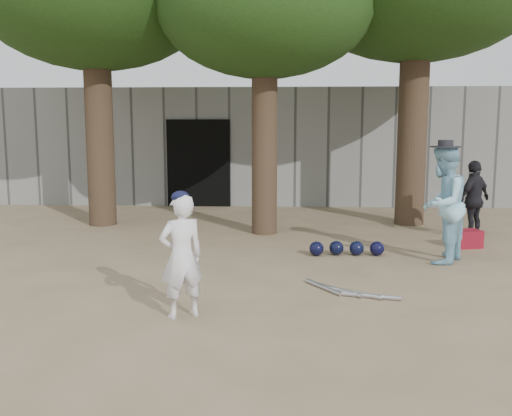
# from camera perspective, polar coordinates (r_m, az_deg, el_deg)

# --- Properties ---
(ground) EXTENTS (70.00, 70.00, 0.00)m
(ground) POSITION_cam_1_polar(r_m,az_deg,el_deg) (6.94, -5.43, -8.94)
(ground) COLOR #937C5E
(ground) RESTS_ON ground
(boy_player) EXTENTS (0.58, 0.52, 1.33)m
(boy_player) POSITION_cam_1_polar(r_m,az_deg,el_deg) (6.14, -7.46, -4.82)
(boy_player) COLOR white
(boy_player) RESTS_ON ground
(spectator_blue) EXTENTS (1.02, 1.08, 1.77)m
(spectator_blue) POSITION_cam_1_polar(r_m,az_deg,el_deg) (8.93, 18.17, 0.35)
(spectator_blue) COLOR #98D2EB
(spectator_blue) RESTS_ON ground
(spectator_dark) EXTENTS (0.87, 0.80, 1.43)m
(spectator_dark) POSITION_cam_1_polar(r_m,az_deg,el_deg) (11.08, 20.96, 0.78)
(spectator_dark) COLOR black
(spectator_dark) RESTS_ON ground
(red_bag) EXTENTS (0.49, 0.41, 0.30)m
(red_bag) POSITION_cam_1_polar(r_m,az_deg,el_deg) (10.30, 20.38, -2.89)
(red_bag) COLOR maroon
(red_bag) RESTS_ON ground
(back_building) EXTENTS (16.00, 5.24, 3.00)m
(back_building) POSITION_cam_1_polar(r_m,az_deg,el_deg) (16.93, -0.46, 6.39)
(back_building) COLOR gray
(back_building) RESTS_ON ground
(helmet_row) EXTENTS (1.19, 0.30, 0.23)m
(helmet_row) POSITION_cam_1_polar(r_m,az_deg,el_deg) (9.18, 9.05, -4.01)
(helmet_row) COLOR black
(helmet_row) RESTS_ON ground
(bat_pile) EXTENTS (1.11, 0.80, 0.06)m
(bat_pile) POSITION_cam_1_polar(r_m,az_deg,el_deg) (7.16, 9.01, -8.24)
(bat_pile) COLOR #AFAEB5
(bat_pile) RESTS_ON ground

